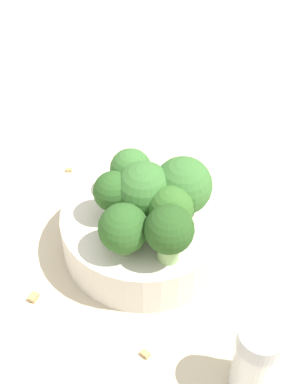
{
  "coord_description": "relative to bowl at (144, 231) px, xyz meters",
  "views": [
    {
      "loc": [
        -0.13,
        -0.31,
        0.39
      ],
      "look_at": [
        0.0,
        0.0,
        0.07
      ],
      "focal_mm": 50.0,
      "sensor_mm": 36.0,
      "label": 1
    }
  ],
  "objects": [
    {
      "name": "almond_crumb_3",
      "position": [
        -0.04,
        -0.11,
        -0.02
      ],
      "size": [
        0.01,
        0.01,
        0.01
      ],
      "primitive_type": "cube",
      "rotation": [
        0.0,
        0.0,
        5.17
      ],
      "color": "tan",
      "rests_on": "ground_plane"
    },
    {
      "name": "broccoli_floret_4",
      "position": [
        -0.0,
        0.03,
        0.05
      ],
      "size": [
        0.04,
        0.04,
        0.05
      ],
      "color": "#84AD66",
      "rests_on": "bowl"
    },
    {
      "name": "broccoli_floret_3",
      "position": [
        -0.0,
        -0.05,
        0.05
      ],
      "size": [
        0.04,
        0.04,
        0.05
      ],
      "color": "#8EB770",
      "rests_on": "bowl"
    },
    {
      "name": "broccoli_floret_5",
      "position": [
        0.01,
        -0.03,
        0.05
      ],
      "size": [
        0.04,
        0.04,
        0.05
      ],
      "color": "#7A9E5B",
      "rests_on": "bowl"
    },
    {
      "name": "almond_crumb_1",
      "position": [
        -0.11,
        -0.02,
        -0.02
      ],
      "size": [
        0.01,
        0.01,
        0.01
      ],
      "primitive_type": "cube",
      "rotation": [
        0.0,
        0.0,
        0.75
      ],
      "color": "tan",
      "rests_on": "ground_plane"
    },
    {
      "name": "broccoli_floret_0",
      "position": [
        0.0,
        -0.0,
        0.05
      ],
      "size": [
        0.05,
        0.05,
        0.06
      ],
      "color": "#7A9E5B",
      "rests_on": "bowl"
    },
    {
      "name": "pepper_shaker",
      "position": [
        0.02,
        -0.16,
        0.01
      ],
      "size": [
        0.03,
        0.03,
        0.07
      ],
      "color": "silver",
      "rests_on": "ground_plane"
    },
    {
      "name": "almond_crumb_0",
      "position": [
        -0.04,
        0.13,
        -0.02
      ],
      "size": [
        0.01,
        0.01,
        0.01
      ],
      "primitive_type": "cube",
      "rotation": [
        0.0,
        0.0,
        5.9
      ],
      "color": "tan",
      "rests_on": "ground_plane"
    },
    {
      "name": "almond_crumb_2",
      "position": [
        0.06,
        0.1,
        -0.02
      ],
      "size": [
        0.01,
        0.01,
        0.01
      ],
      "primitive_type": "cube",
      "rotation": [
        0.0,
        0.0,
        4.19
      ],
      "color": "tan",
      "rests_on": "ground_plane"
    },
    {
      "name": "ground_plane",
      "position": [
        0.0,
        0.0,
        -0.02
      ],
      "size": [
        3.0,
        3.0,
        0.0
      ],
      "primitive_type": "plane",
      "color": "beige"
    },
    {
      "name": "bowl",
      "position": [
        0.0,
        0.0,
        0.0
      ],
      "size": [
        0.15,
        0.15,
        0.04
      ],
      "primitive_type": "cylinder",
      "color": "silver",
      "rests_on": "ground_plane"
    },
    {
      "name": "broccoli_floret_6",
      "position": [
        -0.02,
        0.01,
        0.05
      ],
      "size": [
        0.04,
        0.04,
        0.05
      ],
      "color": "#8EB770",
      "rests_on": "bowl"
    },
    {
      "name": "broccoli_floret_2",
      "position": [
        0.03,
        -0.01,
        0.05
      ],
      "size": [
        0.05,
        0.05,
        0.06
      ],
      "color": "#8EB770",
      "rests_on": "bowl"
    },
    {
      "name": "broccoli_floret_1",
      "position": [
        -0.03,
        -0.03,
        0.05
      ],
      "size": [
        0.04,
        0.04,
        0.05
      ],
      "color": "#84AD66",
      "rests_on": "bowl"
    }
  ]
}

